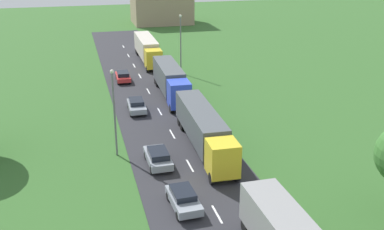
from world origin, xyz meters
name	(u,v)px	position (x,y,z in m)	size (l,w,h in m)	color
road	(201,185)	(0.00, 24.50, 0.03)	(10.00, 140.00, 0.06)	#2B2B30
lane_marking_centre	(216,213)	(0.00, 20.26, 0.07)	(0.16, 119.34, 0.01)	white
truck_second	(204,128)	(2.17, 31.30, 2.12)	(2.88, 14.76, 3.55)	yellow
truck_third	(171,80)	(2.46, 47.53, 2.20)	(2.83, 13.31, 3.75)	blue
truck_fourth	(147,48)	(2.58, 66.16, 2.18)	(2.67, 14.31, 3.70)	yellow
car_second	(184,199)	(-2.12, 21.60, 0.80)	(2.01, 4.17, 1.40)	#8C939E
car_third	(158,157)	(-2.67, 28.89, 0.83)	(1.95, 4.42, 1.46)	#8C939E
car_fourth	(137,105)	(-2.54, 42.97, 0.80)	(1.99, 4.39, 1.39)	#8C939E
car_fifth	(123,76)	(-2.66, 55.60, 0.80)	(1.93, 4.25, 1.40)	red
lamppost_second	(114,109)	(-5.95, 31.95, 4.55)	(0.36, 0.36, 8.15)	slate
lamppost_third	(181,42)	(6.18, 57.69, 4.82)	(0.36, 0.36, 8.68)	slate
distant_building	(161,3)	(12.08, 102.92, 4.67)	(13.58, 10.50, 9.34)	#9E846B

